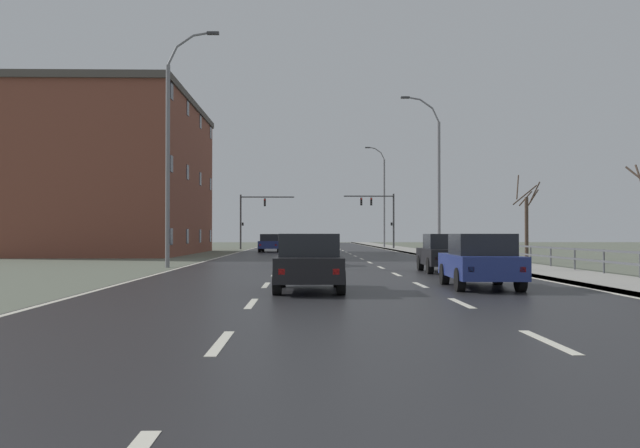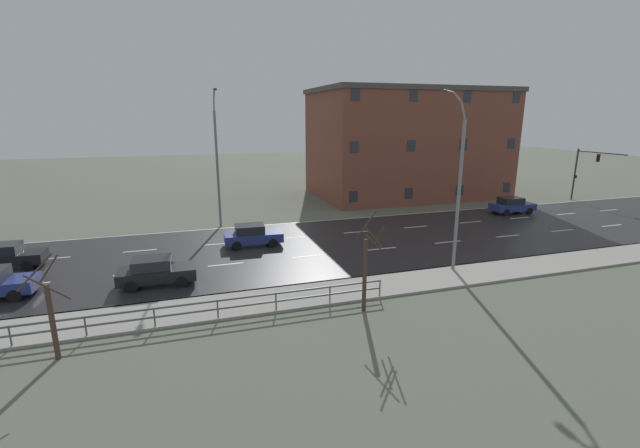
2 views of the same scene
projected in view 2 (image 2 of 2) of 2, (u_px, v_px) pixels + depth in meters
name	position (u px, v px, depth m)	size (l,w,h in m)	color
ground_plane	(461.00, 232.00, 34.57)	(160.00, 160.00, 0.12)	#5B6051
road_asphalt_strip	(576.00, 221.00, 38.09)	(14.00, 120.00, 0.03)	#232326
guardrail	(48.00, 327.00, 17.39)	(0.07, 29.86, 1.00)	#515459
street_lamp_midground	(458.00, 185.00, 24.65)	(2.60, 0.24, 10.64)	slate
street_lamp_left_bank	(217.00, 162.00, 34.68)	(2.48, 0.24, 11.11)	slate
traffic_signal_left	(585.00, 167.00, 45.81)	(5.65, 0.36, 5.66)	#38383A
car_near_right	(156.00, 271.00, 23.45)	(1.92, 4.14, 1.57)	black
car_far_right	(512.00, 205.00, 40.79)	(1.99, 4.18, 1.57)	navy
car_near_left	(253.00, 235.00, 30.55)	(1.97, 4.17, 1.57)	navy
car_distant	(5.00, 256.00, 25.95)	(1.87, 4.12, 1.57)	black
brick_building	(407.00, 143.00, 49.42)	(13.21, 21.13, 12.11)	brown
bare_tree_near	(51.00, 315.00, 15.99)	(1.76, 1.89, 4.10)	#423328
bare_tree_mid	(366.00, 268.00, 19.96)	(1.42, 1.18, 4.87)	#423328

